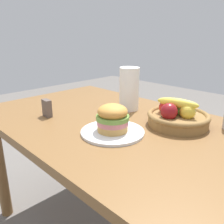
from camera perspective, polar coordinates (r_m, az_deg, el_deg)
The scene contains 6 objects.
dining_table at distance 1.25m, azimuth -0.68°, elevation -6.12°, with size 1.40×0.90×0.75m.
plate at distance 1.04m, azimuth 0.14°, elevation -4.79°, with size 0.28×0.28×0.01m, color white.
sandwich at distance 1.02m, azimuth 0.14°, elevation -1.39°, with size 0.14×0.14×0.12m.
fruit_basket at distance 1.16m, azimuth 15.49°, elevation -0.99°, with size 0.29×0.29×0.14m.
paper_towel_roll at distance 1.34m, azimuth 4.14°, elevation 5.56°, with size 0.11×0.11×0.24m, color white.
napkin_holder at distance 1.28m, azimuth -15.37°, elevation 0.91°, with size 0.06×0.03×0.09m, color #594C47.
Camera 1 is at (0.82, -0.79, 1.17)m, focal length 38.03 mm.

